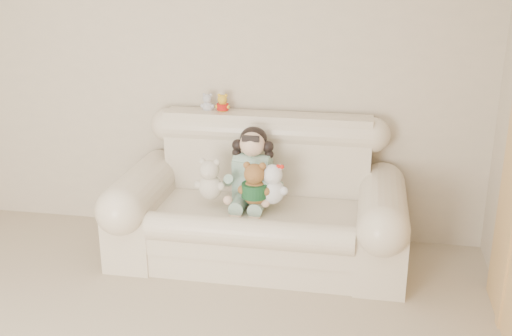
# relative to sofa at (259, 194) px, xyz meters

# --- Properties ---
(wall_back) EXTENTS (4.50, 0.00, 4.50)m
(wall_back) POSITION_rel_sofa_xyz_m (-0.59, 0.50, 0.78)
(wall_back) COLOR #BFB098
(wall_back) RESTS_ON ground
(sofa) EXTENTS (2.10, 0.95, 1.03)m
(sofa) POSITION_rel_sofa_xyz_m (0.00, 0.00, 0.00)
(sofa) COLOR beige
(sofa) RESTS_ON floor
(seated_child) EXTENTS (0.39, 0.46, 0.57)m
(seated_child) POSITION_rel_sofa_xyz_m (-0.06, 0.08, 0.19)
(seated_child) COLOR #2A724F
(seated_child) RESTS_ON sofa
(brown_teddy) EXTENTS (0.23, 0.18, 0.36)m
(brown_teddy) POSITION_rel_sofa_xyz_m (-0.00, -0.15, 0.17)
(brown_teddy) COLOR brown
(brown_teddy) RESTS_ON sofa
(white_cat) EXTENTS (0.27, 0.25, 0.35)m
(white_cat) POSITION_rel_sofa_xyz_m (0.12, -0.11, 0.16)
(white_cat) COLOR silver
(white_cat) RESTS_ON sofa
(cream_teddy) EXTENTS (0.25, 0.21, 0.35)m
(cream_teddy) POSITION_rel_sofa_xyz_m (-0.33, -0.10, 0.16)
(cream_teddy) COLOR beige
(cream_teddy) RESTS_ON sofa
(yellow_mini_bear) EXTENTS (0.12, 0.09, 0.18)m
(yellow_mini_bear) POSITION_rel_sofa_xyz_m (-0.35, 0.37, 0.58)
(yellow_mini_bear) COLOR yellow
(yellow_mini_bear) RESTS_ON sofa
(grey_mini_plush) EXTENTS (0.12, 0.10, 0.18)m
(grey_mini_plush) POSITION_rel_sofa_xyz_m (-0.46, 0.38, 0.58)
(grey_mini_plush) COLOR silver
(grey_mini_plush) RESTS_ON sofa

